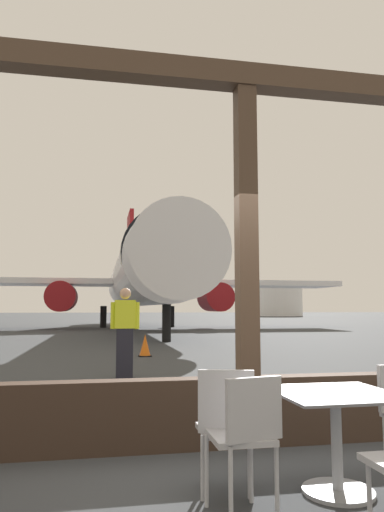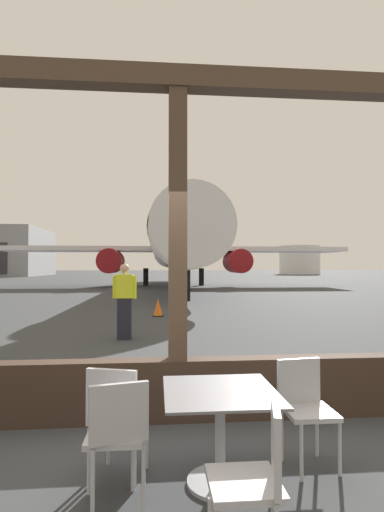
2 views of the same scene
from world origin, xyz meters
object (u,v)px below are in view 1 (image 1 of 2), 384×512
cafe_chair_window_right (227,420)px  airplane (142,277)px  dining_table (336,430)px  ground_crew_worker (125,331)px  cafe_chair_window_left (246,430)px  traffic_cone (145,346)px  fuel_storage_tank (278,299)px

cafe_chair_window_right → airplane: bearing=86.4°
dining_table → ground_crew_worker: (-1.24, 6.13, 0.45)m
cafe_chair_window_left → traffic_cone: 10.47m
ground_crew_worker → fuel_storage_tank: fuel_storage_tank is taller
dining_table → fuel_storage_tank: size_ratio=0.11×
fuel_storage_tank → airplane: bearing=-120.0°
dining_table → ground_crew_worker: 6.27m
airplane → traffic_cone: size_ratio=50.84×
traffic_cone → fuel_storage_tank: size_ratio=0.07×
airplane → traffic_cone: (-1.39, -17.57, -3.08)m
cafe_chair_window_left → ground_crew_worker: ground_crew_worker is taller
traffic_cone → fuel_storage_tank: 72.88m
ground_crew_worker → traffic_cone: 4.20m
dining_table → fuel_storage_tank: 82.14m
airplane → fuel_storage_tank: 56.52m
dining_table → cafe_chair_window_left: size_ratio=0.97×
cafe_chair_window_left → traffic_cone: bearing=88.3°
dining_table → cafe_chair_window_right: 0.82m
airplane → fuel_storage_tank: (28.23, 48.96, -0.41)m
cafe_chair_window_right → fuel_storage_tank: 82.34m
traffic_cone → dining_table: bearing=-87.4°
cafe_chair_window_right → ground_crew_worker: ground_crew_worker is taller
cafe_chair_window_left → fuel_storage_tank: bearing=68.8°
fuel_storage_tank → cafe_chair_window_right: bearing=-111.4°
cafe_chair_window_left → ground_crew_worker: bearing=94.3°
cafe_chair_window_left → cafe_chair_window_right: (-0.04, 0.35, -0.01)m
dining_table → fuel_storage_tank: fuel_storage_tank is taller
cafe_chair_window_right → ground_crew_worker: (-0.43, 6.03, 0.37)m
ground_crew_worker → dining_table: bearing=-78.5°
cafe_chair_window_left → ground_crew_worker: (-0.48, 6.38, 0.36)m
dining_table → airplane: bearing=88.1°
cafe_chair_window_right → fuel_storage_tank: size_ratio=0.11×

